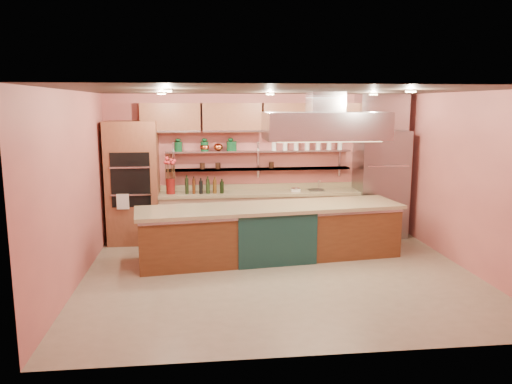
{
  "coord_description": "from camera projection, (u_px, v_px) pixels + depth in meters",
  "views": [
    {
      "loc": [
        -1.2,
        -7.26,
        2.61
      ],
      "look_at": [
        -0.26,
        1.0,
        1.14
      ],
      "focal_mm": 35.0,
      "sensor_mm": 36.0,
      "label": 1
    }
  ],
  "objects": [
    {
      "name": "flower_vase",
      "position": [
        171.0,
        186.0,
        9.41
      ],
      "size": [
        0.19,
        0.19,
        0.29
      ],
      "primitive_type": "cylinder",
      "rotation": [
        0.0,
        0.0,
        -0.15
      ],
      "color": "#64100F",
      "rests_on": "back_counter"
    },
    {
      "name": "wall_right",
      "position": [
        470.0,
        182.0,
        7.78
      ],
      "size": [
        0.04,
        5.0,
        2.8
      ],
      "primitive_type": "cube",
      "color": "#BE6159",
      "rests_on": "floor"
    },
    {
      "name": "wall_shelf_lower",
      "position": [
        259.0,
        169.0,
        9.77
      ],
      "size": [
        3.6,
        0.26,
        0.03
      ],
      "primitive_type": "cube",
      "color": "#A6A7AD",
      "rests_on": "wall_back"
    },
    {
      "name": "ceiling",
      "position": [
        282.0,
        90.0,
        7.2
      ],
      "size": [
        6.0,
        5.0,
        0.02
      ],
      "primitive_type": "cube",
      "color": "black",
      "rests_on": "wall_back"
    },
    {
      "name": "back_counter",
      "position": [
        260.0,
        215.0,
        9.76
      ],
      "size": [
        3.84,
        0.64,
        0.93
      ],
      "primitive_type": "cube",
      "color": "#A67F63",
      "rests_on": "floor"
    },
    {
      "name": "oil_bottle_cluster",
      "position": [
        204.0,
        187.0,
        9.49
      ],
      "size": [
        0.8,
        0.29,
        0.25
      ],
      "primitive_type": "cube",
      "rotation": [
        0.0,
        0.0,
        0.09
      ],
      "color": "black",
      "rests_on": "back_counter"
    },
    {
      "name": "wall_left",
      "position": [
        73.0,
        190.0,
        7.11
      ],
      "size": [
        0.04,
        5.0,
        2.8
      ],
      "primitive_type": "cube",
      "color": "#BE6159",
      "rests_on": "floor"
    },
    {
      "name": "bar_faucet",
      "position": [
        319.0,
        185.0,
        9.84
      ],
      "size": [
        0.03,
        0.03,
        0.2
      ],
      "primitive_type": "cylinder",
      "rotation": [
        0.0,
        0.0,
        -0.31
      ],
      "color": "white",
      "rests_on": "back_counter"
    },
    {
      "name": "refrigerator",
      "position": [
        380.0,
        184.0,
        9.87
      ],
      "size": [
        0.95,
        0.72,
        2.1
      ],
      "primitive_type": "cube",
      "color": "gray",
      "rests_on": "floor"
    },
    {
      "name": "ceiling_downlights",
      "position": [
        280.0,
        93.0,
        7.4
      ],
      "size": [
        4.0,
        2.8,
        0.02
      ],
      "primitive_type": "cube",
      "color": "#FFE5A5",
      "rests_on": "ceiling"
    },
    {
      "name": "green_canister",
      "position": [
        233.0,
        146.0,
        9.63
      ],
      "size": [
        0.17,
        0.17,
        0.18
      ],
      "primitive_type": "cylinder",
      "rotation": [
        0.0,
        0.0,
        -0.15
      ],
      "color": "#0D401F",
      "rests_on": "wall_shelf_upper"
    },
    {
      "name": "range_hood",
      "position": [
        325.0,
        126.0,
        8.27
      ],
      "size": [
        2.0,
        1.0,
        0.45
      ],
      "primitive_type": "cube",
      "color": "#A6A7AD",
      "rests_on": "ceiling"
    },
    {
      "name": "wall_shelf_upper",
      "position": [
        259.0,
        151.0,
        9.71
      ],
      "size": [
        3.6,
        0.26,
        0.03
      ],
      "primitive_type": "cube",
      "color": "#A6A7AD",
      "rests_on": "wall_back"
    },
    {
      "name": "wall_front",
      "position": [
        321.0,
        226.0,
        5.0
      ],
      "size": [
        6.0,
        0.04,
        2.8
      ],
      "primitive_type": "cube",
      "color": "#BE6159",
      "rests_on": "floor"
    },
    {
      "name": "wall_back",
      "position": [
        260.0,
        166.0,
        9.89
      ],
      "size": [
        6.0,
        0.04,
        2.8
      ],
      "primitive_type": "cube",
      "color": "#BE6159",
      "rests_on": "floor"
    },
    {
      "name": "oven_stack",
      "position": [
        133.0,
        183.0,
        9.35
      ],
      "size": [
        0.95,
        0.64,
        2.3
      ],
      "primitive_type": "cube",
      "color": "brown",
      "rests_on": "floor"
    },
    {
      "name": "kitchen_scale",
      "position": [
        295.0,
        189.0,
        9.7
      ],
      "size": [
        0.2,
        0.18,
        0.1
      ],
      "primitive_type": "cube",
      "rotation": [
        0.0,
        0.0,
        -0.32
      ],
      "color": "silver",
      "rests_on": "back_counter"
    },
    {
      "name": "island",
      "position": [
        271.0,
        232.0,
        8.48
      ],
      "size": [
        4.47,
        1.47,
        0.92
      ],
      "primitive_type": "cube",
      "rotation": [
        0.0,
        0.0,
        0.12
      ],
      "color": "brown",
      "rests_on": "floor"
    },
    {
      "name": "upper_cabinets",
      "position": [
        262.0,
        118.0,
        9.55
      ],
      "size": [
        4.6,
        0.36,
        0.55
      ],
      "primitive_type": "cube",
      "color": "brown",
      "rests_on": "wall_back"
    },
    {
      "name": "floor",
      "position": [
        280.0,
        276.0,
        7.69
      ],
      "size": [
        6.0,
        5.0,
        0.02
      ],
      "primitive_type": "cube",
      "color": "gray",
      "rests_on": "ground"
    },
    {
      "name": "copper_kettle",
      "position": [
        218.0,
        147.0,
        9.61
      ],
      "size": [
        0.2,
        0.2,
        0.14
      ],
      "primitive_type": "ellipsoid",
      "rotation": [
        0.0,
        0.0,
        -0.13
      ],
      "color": "#C5562D",
      "rests_on": "wall_shelf_upper"
    }
  ]
}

